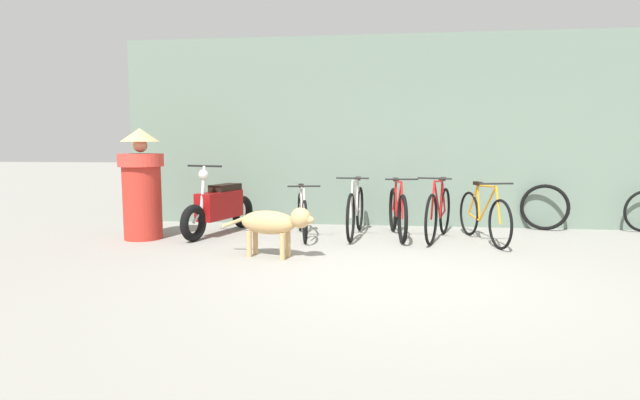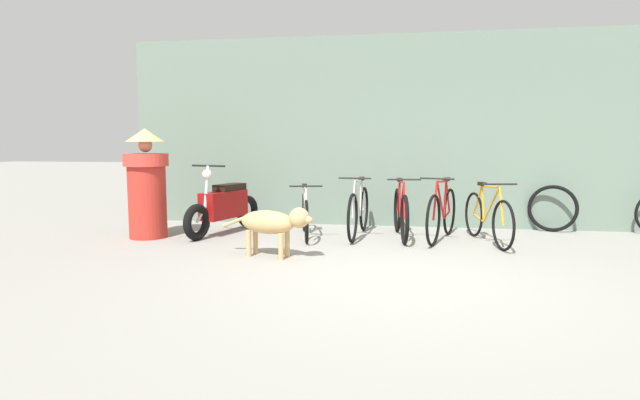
{
  "view_description": "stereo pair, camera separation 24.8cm",
  "coord_description": "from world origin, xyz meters",
  "views": [
    {
      "loc": [
        -0.24,
        -5.11,
        1.36
      ],
      "look_at": [
        -0.99,
        1.15,
        0.65
      ],
      "focal_mm": 28.0,
      "sensor_mm": 36.0,
      "label": 1
    },
    {
      "loc": [
        0.0,
        -5.07,
        1.36
      ],
      "look_at": [
        -0.99,
        1.15,
        0.65
      ],
      "focal_mm": 28.0,
      "sensor_mm": 36.0,
      "label": 2
    }
  ],
  "objects": [
    {
      "name": "bicycle_4",
      "position": [
        1.2,
        1.98,
        0.36
      ],
      "size": [
        0.51,
        1.63,
        0.85
      ],
      "rotation": [
        0.0,
        0.0,
        -1.35
      ],
      "color": "black",
      "rests_on": "ground"
    },
    {
      "name": "spare_tire_right",
      "position": [
        2.36,
        3.06,
        0.36
      ],
      "size": [
        0.71,
        0.28,
        0.73
      ],
      "rotation": [
        0.0,
        0.0,
        -0.32
      ],
      "color": "black",
      "rests_on": "ground"
    },
    {
      "name": "shop_wall_back",
      "position": [
        0.0,
        3.32,
        1.56
      ],
      "size": [
        9.14,
        0.2,
        3.12
      ],
      "color": "slate",
      "rests_on": "ground"
    },
    {
      "name": "person_in_robes",
      "position": [
        -3.61,
        1.63,
        0.8
      ],
      "size": [
        0.89,
        0.89,
        1.58
      ],
      "rotation": [
        0.0,
        0.0,
        3.83
      ],
      "color": "#B72D23",
      "rests_on": "ground"
    },
    {
      "name": "bicycle_2",
      "position": [
        0.03,
        2.2,
        0.36
      ],
      "size": [
        0.46,
        1.65,
        0.89
      ],
      "rotation": [
        0.0,
        0.0,
        -1.47
      ],
      "color": "black",
      "rests_on": "ground"
    },
    {
      "name": "bicycle_0",
      "position": [
        -1.36,
        2.06,
        0.33
      ],
      "size": [
        0.5,
        1.58,
        0.79
      ],
      "rotation": [
        0.0,
        0.0,
        -1.35
      ],
      "color": "black",
      "rests_on": "ground"
    },
    {
      "name": "bicycle_1",
      "position": [
        -0.59,
        2.22,
        0.37
      ],
      "size": [
        0.46,
        1.71,
        0.9
      ],
      "rotation": [
        0.0,
        0.0,
        -1.65
      ],
      "color": "black",
      "rests_on": "ground"
    },
    {
      "name": "motorcycle",
      "position": [
        -2.63,
        2.13,
        0.41
      ],
      "size": [
        0.69,
        1.75,
        1.06
      ],
      "rotation": [
        0.0,
        0.0,
        -1.86
      ],
      "color": "black",
      "rests_on": "ground"
    },
    {
      "name": "ground_plane",
      "position": [
        0.0,
        0.0,
        0.0
      ],
      "size": [
        60.0,
        60.0,
        0.0
      ],
      "primitive_type": "plane",
      "color": "gray"
    },
    {
      "name": "stray_dog",
      "position": [
        -1.48,
        0.67,
        0.42
      ],
      "size": [
        1.21,
        0.49,
        0.62
      ],
      "rotation": [
        0.0,
        0.0,
        6.03
      ],
      "color": "tan",
      "rests_on": "ground"
    },
    {
      "name": "bicycle_3",
      "position": [
        0.6,
        2.09,
        0.38
      ],
      "size": [
        0.6,
        1.6,
        0.91
      ],
      "rotation": [
        0.0,
        0.0,
        -1.88
      ],
      "color": "black",
      "rests_on": "ground"
    }
  ]
}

